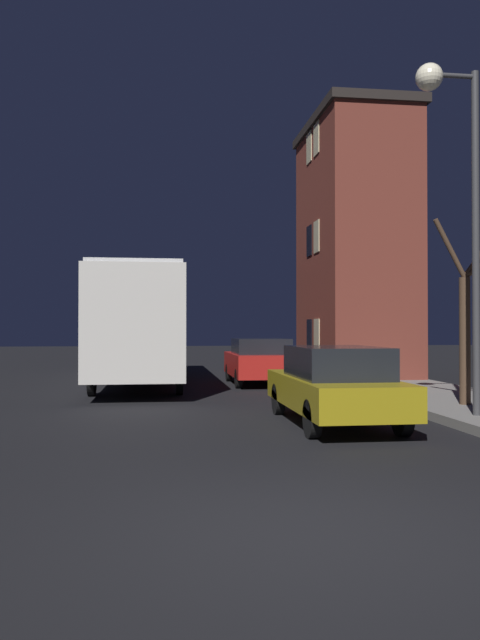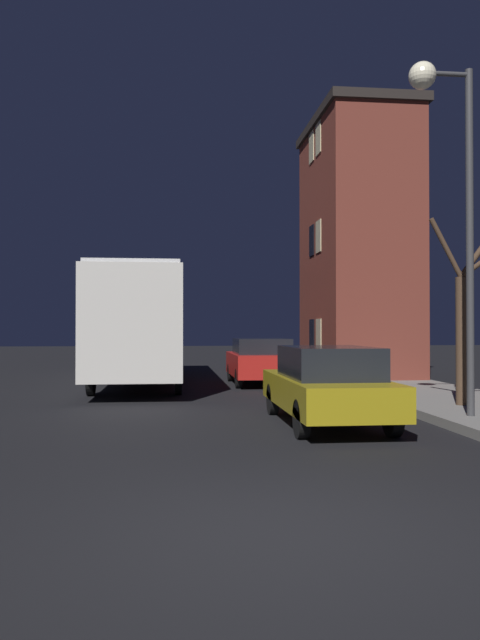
{
  "view_description": "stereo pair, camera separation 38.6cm",
  "coord_description": "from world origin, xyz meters",
  "px_view_note": "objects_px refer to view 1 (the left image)",
  "views": [
    {
      "loc": [
        -1.35,
        -5.37,
        1.77
      ],
      "look_at": [
        1.05,
        12.97,
        2.04
      ],
      "focal_mm": 35.0,
      "sensor_mm": 36.0,
      "label": 1
    },
    {
      "loc": [
        -0.96,
        -5.41,
        1.77
      ],
      "look_at": [
        1.05,
        12.97,
        2.04
      ],
      "focal_mm": 35.0,
      "sensor_mm": 36.0,
      "label": 2
    }
  ],
  "objects_px": {
    "bus": "(140,320)",
    "car_near_lane": "(334,384)",
    "car_mid_lane": "(260,360)",
    "streetlamp": "(453,158)",
    "bare_tree": "(467,320)"
  },
  "relations": [
    {
      "from": "bare_tree",
      "to": "bus",
      "type": "xyz_separation_m",
      "value": [
        -7.09,
        8.25,
        0.11
      ]
    },
    {
      "from": "streetlamp",
      "to": "car_mid_lane",
      "type": "xyz_separation_m",
      "value": [
        -2.19,
        8.79,
        -4.2
      ]
    },
    {
      "from": "bare_tree",
      "to": "car_near_lane",
      "type": "xyz_separation_m",
      "value": [
        -3.26,
        -1.25,
        -1.21
      ]
    },
    {
      "from": "streetlamp",
      "to": "car_near_lane",
      "type": "distance_m",
      "value": 4.74
    },
    {
      "from": "bare_tree",
      "to": "car_mid_lane",
      "type": "xyz_separation_m",
      "value": [
        -3.27,
        7.21,
        -1.2
      ]
    },
    {
      "from": "streetlamp",
      "to": "car_mid_lane",
      "type": "bearing_deg",
      "value": 104.02
    },
    {
      "from": "bus",
      "to": "car_near_lane",
      "type": "relative_size",
      "value": 2.7
    },
    {
      "from": "bus",
      "to": "car_mid_lane",
      "type": "distance_m",
      "value": 4.17
    },
    {
      "from": "streetlamp",
      "to": "car_mid_lane",
      "type": "height_order",
      "value": "streetlamp"
    },
    {
      "from": "bus",
      "to": "car_near_lane",
      "type": "distance_m",
      "value": 10.33
    },
    {
      "from": "bus",
      "to": "car_mid_lane",
      "type": "xyz_separation_m",
      "value": [
        3.82,
        -1.04,
        -1.31
      ]
    },
    {
      "from": "bus",
      "to": "car_near_lane",
      "type": "height_order",
      "value": "bus"
    },
    {
      "from": "bare_tree",
      "to": "car_mid_lane",
      "type": "distance_m",
      "value": 8.01
    },
    {
      "from": "bus",
      "to": "bare_tree",
      "type": "bearing_deg",
      "value": -49.33
    },
    {
      "from": "bus",
      "to": "car_near_lane",
      "type": "xyz_separation_m",
      "value": [
        3.83,
        -9.5,
        -1.32
      ]
    }
  ]
}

